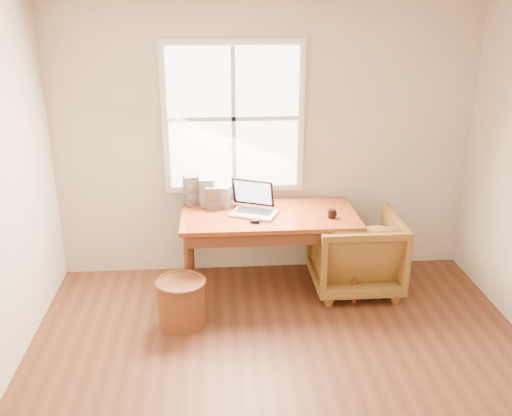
{
  "coord_description": "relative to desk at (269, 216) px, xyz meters",
  "views": [
    {
      "loc": [
        -0.47,
        -3.03,
        2.63
      ],
      "look_at": [
        -0.13,
        1.65,
        0.87
      ],
      "focal_mm": 40.0,
      "sensor_mm": 36.0,
      "label": 1
    }
  ],
  "objects": [
    {
      "name": "coffee_mug",
      "position": [
        0.55,
        -0.14,
        0.06
      ],
      "size": [
        0.08,
        0.08,
        0.08
      ],
      "primitive_type": "cylinder",
      "rotation": [
        0.0,
        0.0,
        0.16
      ],
      "color": "black",
      "rests_on": "desk"
    },
    {
      "name": "laptop",
      "position": [
        -0.14,
        -0.01,
        0.18
      ],
      "size": [
        0.57,
        0.58,
        0.32
      ],
      "primitive_type": null,
      "rotation": [
        0.0,
        0.0,
        -0.42
      ],
      "color": "#A4A7AB",
      "rests_on": "desk"
    },
    {
      "name": "wicker_stool",
      "position": [
        -0.79,
        -0.59,
        -0.53
      ],
      "size": [
        0.47,
        0.47,
        0.39
      ],
      "primitive_type": "cylinder",
      "rotation": [
        0.0,
        0.0,
        0.21
      ],
      "color": "brown",
      "rests_on": "room_shell"
    },
    {
      "name": "room_shell",
      "position": [
        -0.02,
        -1.64,
        0.59
      ],
      "size": [
        4.04,
        4.54,
        2.64
      ],
      "color": "#562E1D",
      "rests_on": "ground"
    },
    {
      "name": "cd_stack_d",
      "position": [
        -0.42,
        0.22,
        0.12
      ],
      "size": [
        0.19,
        0.17,
        0.2
      ],
      "primitive_type": "cube",
      "rotation": [
        0.0,
        0.0,
        -0.27
      ],
      "color": "silver",
      "rests_on": "desk"
    },
    {
      "name": "desk",
      "position": [
        0.0,
        0.0,
        0.0
      ],
      "size": [
        1.6,
        0.8,
        0.04
      ],
      "primitive_type": "cube",
      "color": "brown",
      "rests_on": "room_shell"
    },
    {
      "name": "mouse",
      "position": [
        -0.14,
        -0.21,
        0.04
      ],
      "size": [
        0.11,
        0.08,
        0.03
      ],
      "primitive_type": "ellipsoid",
      "rotation": [
        0.0,
        0.0,
        -0.2
      ],
      "color": "black",
      "rests_on": "desk"
    },
    {
      "name": "cd_stack_c",
      "position": [
        -0.71,
        0.28,
        0.16
      ],
      "size": [
        0.16,
        0.15,
        0.29
      ],
      "primitive_type": "cube",
      "rotation": [
        0.0,
        0.0,
        0.38
      ],
      "color": "gray",
      "rests_on": "desk"
    },
    {
      "name": "armchair",
      "position": [
        0.8,
        -0.07,
        -0.36
      ],
      "size": [
        0.79,
        0.82,
        0.74
      ],
      "primitive_type": "imported",
      "rotation": [
        0.0,
        0.0,
        3.14
      ],
      "color": "brown",
      "rests_on": "room_shell"
    },
    {
      "name": "cd_stack_a",
      "position": [
        -0.56,
        0.25,
        0.15
      ],
      "size": [
        0.14,
        0.13,
        0.27
      ],
      "primitive_type": "cube",
      "rotation": [
        0.0,
        0.0,
        -0.06
      ],
      "color": "#B0B5BC",
      "rests_on": "desk"
    },
    {
      "name": "cd_stack_b",
      "position": [
        -0.51,
        0.18,
        0.13
      ],
      "size": [
        0.14,
        0.12,
        0.21
      ],
      "primitive_type": "cube",
      "rotation": [
        0.0,
        0.0,
        0.01
      ],
      "color": "#27282D",
      "rests_on": "desk"
    }
  ]
}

